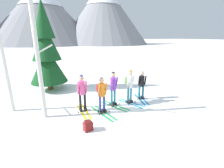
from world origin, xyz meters
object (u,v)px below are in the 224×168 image
object	(u,v)px
skier_in_pink	(82,91)
birch_tree_tall	(38,56)
skier_in_purple	(113,87)
skier_in_white	(130,85)
birch_tree_slender	(6,75)
skier_in_black	(142,84)
skier_in_orange	(102,93)
backpack_on_snow_front	(88,126)
pine_tree_near	(46,51)

from	to	relation	value
skier_in_pink	birch_tree_tall	distance (m)	2.34
skier_in_purple	skier_in_white	xyz separation A→B (m)	(0.92, 0.00, 0.04)
birch_tree_slender	skier_in_black	bearing A→B (deg)	-9.59
skier_in_purple	birch_tree_slender	xyz separation A→B (m)	(-4.63, 1.31, 0.76)
skier_in_orange	birch_tree_slender	xyz separation A→B (m)	(-3.84, 1.82, 0.77)
skier_in_black	skier_in_orange	bearing A→B (deg)	-164.12
skier_in_pink	skier_in_orange	xyz separation A→B (m)	(0.77, -0.51, -0.02)
skier_in_pink	skier_in_black	bearing A→B (deg)	3.87
skier_in_white	birch_tree_tall	size ratio (longest dim) A/B	0.34
skier_in_black	backpack_on_snow_front	distance (m)	4.09
skier_in_white	birch_tree_tall	distance (m)	4.44
skier_in_purple	skier_in_pink	bearing A→B (deg)	-179.92
skier_in_purple	birch_tree_tall	bearing A→B (deg)	179.00
skier_in_pink	skier_in_orange	world-z (taller)	skier_in_pink
skier_in_orange	skier_in_pink	bearing A→B (deg)	146.53
skier_in_white	skier_in_black	distance (m)	0.92
skier_in_pink	skier_in_white	size ratio (longest dim) A/B	0.99
skier_in_pink	birch_tree_slender	xyz separation A→B (m)	(-3.07, 1.31, 0.76)
pine_tree_near	backpack_on_snow_front	bearing A→B (deg)	-79.41
skier_in_black	pine_tree_near	distance (m)	6.21
skier_in_orange	skier_in_black	world-z (taller)	skier_in_orange
pine_tree_near	backpack_on_snow_front	world-z (taller)	pine_tree_near
birch_tree_tall	skier_in_black	bearing A→B (deg)	1.93
skier_in_orange	backpack_on_snow_front	xyz separation A→B (m)	(-0.97, -1.17, -0.78)
skier_in_purple	skier_in_black	world-z (taller)	skier_in_purple
birch_tree_slender	pine_tree_near	bearing A→B (deg)	56.39
pine_tree_near	birch_tree_slender	xyz separation A→B (m)	(-1.81, -2.72, -0.80)
skier_in_orange	backpack_on_snow_front	distance (m)	1.71
skier_in_purple	pine_tree_near	world-z (taller)	pine_tree_near
pine_tree_near	backpack_on_snow_front	distance (m)	6.27
skier_in_black	skier_in_purple	bearing A→B (deg)	-172.87
skier_in_white	skier_in_pink	bearing A→B (deg)	-179.89
skier_in_black	skier_in_pink	bearing A→B (deg)	-176.13
skier_in_pink	skier_in_black	xyz separation A→B (m)	(3.35, 0.23, -0.11)
backpack_on_snow_front	birch_tree_tall	bearing A→B (deg)	129.89
skier_in_black	birch_tree_tall	bearing A→B (deg)	-178.07
skier_in_black	birch_tree_tall	xyz separation A→B (m)	(-5.01, -0.17, 1.77)
skier_in_pink	skier_in_white	bearing A→B (deg)	0.11
pine_tree_near	birch_tree_slender	world-z (taller)	pine_tree_near
skier_in_pink	birch_tree_tall	size ratio (longest dim) A/B	0.34
skier_in_black	skier_in_white	bearing A→B (deg)	-165.80
skier_in_pink	birch_tree_tall	world-z (taller)	birch_tree_tall
skier_in_orange	birch_tree_tall	distance (m)	3.00
birch_tree_tall	skier_in_pink	bearing A→B (deg)	-2.02
birch_tree_slender	backpack_on_snow_front	size ratio (longest dim) A/B	9.08
skier_in_orange	birch_tree_tall	size ratio (longest dim) A/B	0.34
birch_tree_tall	birch_tree_slender	world-z (taller)	birch_tree_tall
skier_in_white	pine_tree_near	bearing A→B (deg)	132.92
pine_tree_near	backpack_on_snow_front	size ratio (longest dim) A/B	14.60
birch_tree_tall	backpack_on_snow_front	world-z (taller)	birch_tree_tall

